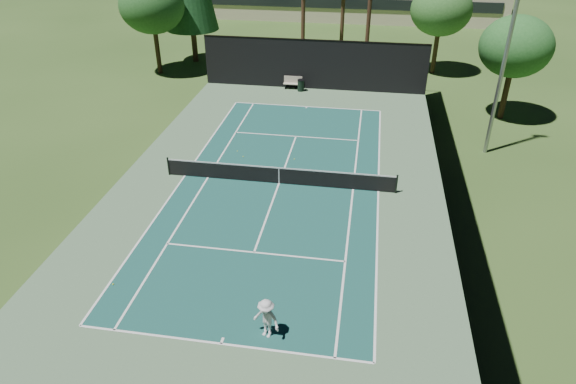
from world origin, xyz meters
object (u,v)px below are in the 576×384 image
Objects in this scene: trash_bin at (301,85)px; tennis_ball_c at (294,159)px; tennis_net at (279,175)px; tennis_ball_a at (113,284)px; tennis_ball_b at (243,157)px; tennis_ball_d at (237,151)px; player at (266,319)px; park_bench at (293,82)px.

tennis_ball_c is at bearing -83.77° from trash_bin.
tennis_net is at bearing -97.46° from tennis_ball_c.
tennis_ball_a is 1.12× the size of tennis_ball_b.
tennis_ball_d is (2.01, 13.07, -0.01)m from tennis_ball_a.
tennis_ball_b is 3.15m from tennis_ball_c.
tennis_net is at bearing -46.42° from tennis_ball_b.
park_bench is at bearing 119.59° from player.
tennis_ball_b reaches higher than tennis_ball_d.
tennis_ball_d is at bearing -101.33° from trash_bin.
tennis_net reaches higher than park_bench.
tennis_ball_c is 3.73m from tennis_ball_d.
tennis_ball_a is at bearing -98.75° from tennis_ball_d.
player is 14.32m from tennis_ball_c.
tennis_net is 169.24× the size of tennis_ball_a.
tennis_ball_d is 0.07× the size of trash_bin.
tennis_net is at bearing -47.43° from tennis_ball_d.
tennis_net is 15.85m from park_bench.
tennis_ball_a is at bearing -98.20° from park_bench.
player reaches higher than tennis_ball_a.
tennis_ball_b is 0.93× the size of tennis_ball_c.
tennis_ball_b is at bearing 129.76° from player.
tennis_net is at bearing -86.49° from trash_bin.
tennis_ball_d is at bearing 130.93° from player.
tennis_ball_c reaches higher than tennis_ball_b.
tennis_ball_c is 1.14× the size of tennis_ball_d.
player is 27.16m from park_bench.
tennis_net is 4.89m from tennis_ball_d.
player reaches higher than trash_bin.
tennis_ball_d is 12.30m from park_bench.
tennis_ball_d is 11.96m from trash_bin.
tennis_net reaches higher than tennis_ball_d.
trash_bin is (4.36, 24.79, 0.44)m from tennis_ball_a.
player is 7.11m from tennis_ball_a.
tennis_ball_b is at bearing -94.81° from park_bench.
tennis_ball_a is 12.63m from tennis_ball_b.
player is at bearing -82.13° from tennis_net.
tennis_net reaches higher than tennis_ball_b.
player is at bearing -14.03° from tennis_ball_a.
trash_bin reaches higher than tennis_ball_d.
player reaches higher than tennis_ball_d.
tennis_ball_c is 0.08× the size of trash_bin.
park_bench is at bearing 85.19° from tennis_ball_b.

